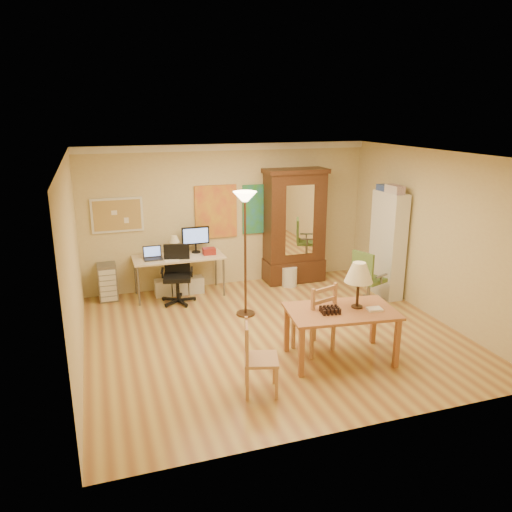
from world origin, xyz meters
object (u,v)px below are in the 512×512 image
object	(u,v)px
office_chair_green	(367,290)
bookshelf	(388,245)
dining_table	(348,299)
computer_desk	(180,271)
armoire	(294,233)
office_chair_black	(178,287)

from	to	relation	value
office_chair_green	bookshelf	distance (m)	0.95
office_chair_green	dining_table	bearing A→B (deg)	-128.43
computer_desk	bookshelf	xyz separation A→B (m)	(3.57, -1.20, 0.50)
armoire	bookshelf	world-z (taller)	armoire
office_chair_black	bookshelf	world-z (taller)	bookshelf
office_chair_black	office_chair_green	xyz separation A→B (m)	(3.13, -1.16, -0.01)
computer_desk	armoire	xyz separation A→B (m)	(2.28, 0.08, 0.52)
computer_desk	armoire	distance (m)	2.34
dining_table	office_chair_black	size ratio (longest dim) A/B	1.50
armoire	bookshelf	size ratio (longest dim) A/B	1.17
bookshelf	dining_table	bearing A→B (deg)	-133.33
computer_desk	armoire	bearing A→B (deg)	2.05
dining_table	bookshelf	xyz separation A→B (m)	(1.86, 1.97, 0.09)
dining_table	office_chair_green	distance (m)	2.17
dining_table	armoire	world-z (taller)	armoire
computer_desk	armoire	world-z (taller)	armoire
dining_table	armoire	size ratio (longest dim) A/B	0.69
computer_desk	office_chair_black	world-z (taller)	computer_desk
office_chair_green	bookshelf	bearing A→B (deg)	31.00
dining_table	armoire	xyz separation A→B (m)	(0.57, 3.26, 0.11)
office_chair_black	bookshelf	size ratio (longest dim) A/B	0.53
office_chair_black	office_chair_green	distance (m)	3.34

